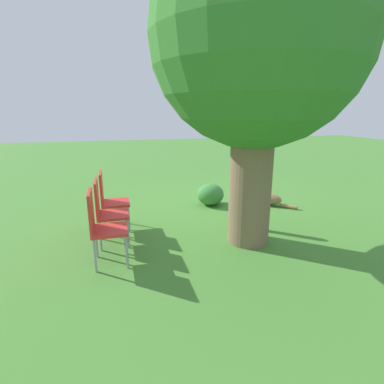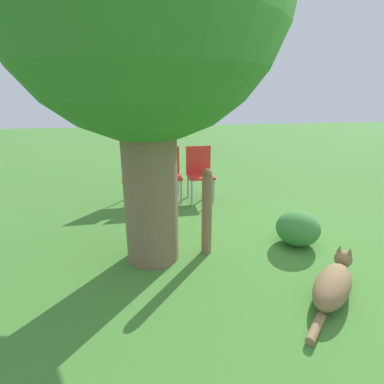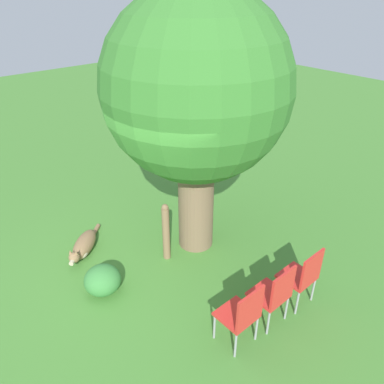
{
  "view_description": "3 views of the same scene",
  "coord_description": "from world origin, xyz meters",
  "views": [
    {
      "loc": [
        1.9,
        4.72,
        1.82
      ],
      "look_at": [
        0.81,
        0.48,
        0.63
      ],
      "focal_mm": 28.0,
      "sensor_mm": 36.0,
      "label": 1
    },
    {
      "loc": [
        -2.96,
        1.17,
        1.79
      ],
      "look_at": [
        0.87,
        0.45,
        0.51
      ],
      "focal_mm": 28.0,
      "sensor_mm": 36.0,
      "label": 2
    },
    {
      "loc": [
        4.0,
        -2.4,
        4.0
      ],
      "look_at": [
        0.12,
        0.96,
        1.04
      ],
      "focal_mm": 35.0,
      "sensor_mm": 36.0,
      "label": 3
    }
  ],
  "objects": [
    {
      "name": "low_shrub",
      "position": [
        0.12,
        -0.74,
        0.21
      ],
      "size": [
        0.53,
        0.53,
        0.42
      ],
      "color": "#3D843D",
      "rests_on": "ground_plane"
    },
    {
      "name": "oak_tree",
      "position": [
        0.12,
        1.04,
        2.62
      ],
      "size": [
        2.69,
        2.69,
        4.02
      ],
      "color": "#7A6047",
      "rests_on": "ground_plane"
    },
    {
      "name": "fence_post",
      "position": [
        0.12,
        0.42,
        0.52
      ],
      "size": [
        0.12,
        0.12,
        1.02
      ],
      "color": "#846647",
      "rests_on": "ground_plane"
    },
    {
      "name": "red_chair_0",
      "position": [
        2.03,
        0.1,
        0.53
      ],
      "size": [
        0.42,
        0.44,
        0.93
      ],
      "rotation": [
        0.0,
        0.0,
        3.15
      ],
      "color": "red",
      "rests_on": "ground_plane"
    },
    {
      "name": "ground_plane",
      "position": [
        0.0,
        0.0,
        0.0
      ],
      "size": [
        30.0,
        30.0,
        0.0
      ],
      "primitive_type": "plane",
      "color": "#478433"
    },
    {
      "name": "red_chair_1",
      "position": [
        2.07,
        0.66,
        0.53
      ],
      "size": [
        0.42,
        0.44,
        0.93
      ],
      "rotation": [
        0.0,
        0.0,
        3.15
      ],
      "color": "red",
      "rests_on": "ground_plane"
    },
    {
      "name": "red_chair_2",
      "position": [
        2.11,
        1.21,
        0.53
      ],
      "size": [
        0.42,
        0.44,
        0.93
      ],
      "rotation": [
        0.0,
        0.0,
        3.15
      ],
      "color": "red",
      "rests_on": "ground_plane"
    },
    {
      "name": "dog",
      "position": [
        -0.88,
        -0.55,
        0.13
      ],
      "size": [
        0.91,
        0.96,
        0.35
      ],
      "rotation": [
        0.0,
        0.0,
        5.47
      ],
      "color": "olive",
      "rests_on": "ground_plane"
    }
  ]
}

